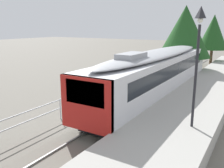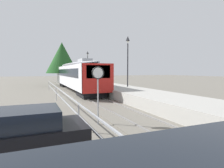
{
  "view_description": "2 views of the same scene",
  "coord_description": "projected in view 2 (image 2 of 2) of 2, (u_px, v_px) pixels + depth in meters",
  "views": [
    {
      "loc": [
        6.52,
        10.79,
        5.45
      ],
      "look_at": [
        -1.0,
        23.14,
        2.0
      ],
      "focal_mm": 39.31,
      "sensor_mm": 36.0,
      "label": 1
    },
    {
      "loc": [
        -4.97,
        4.37,
        2.59
      ],
      "look_at": [
        0.4,
        17.14,
        1.6
      ],
      "focal_mm": 29.4,
      "sensor_mm": 36.0,
      "label": 2
    }
  ],
  "objects": [
    {
      "name": "speed_limit_sign",
      "position": [
        98.0,
        81.0,
        8.73
      ],
      "size": [
        0.61,
        0.1,
        2.81
      ],
      "color": "#9EA0A5",
      "rests_on": "ground"
    },
    {
      "name": "platform_lamp_mid_platform",
      "position": [
        128.0,
        52.0,
        19.4
      ],
      "size": [
        0.34,
        0.34,
        5.35
      ],
      "color": "#232328",
      "rests_on": "station_platform"
    },
    {
      "name": "commuter_train",
      "position": [
        76.0,
        74.0,
        23.83
      ],
      "size": [
        2.82,
        18.26,
        3.74
      ],
      "color": "silver",
      "rests_on": "track_rails"
    },
    {
      "name": "tree_behind_station_far",
      "position": [
        63.0,
        62.0,
        40.18
      ],
      "size": [
        3.82,
        3.82,
        6.87
      ],
      "color": "brown",
      "rests_on": "ground"
    },
    {
      "name": "tree_behind_carpark",
      "position": [
        62.0,
        58.0,
        31.63
      ],
      "size": [
        5.47,
        5.47,
        7.5
      ],
      "color": "brown",
      "rests_on": "ground"
    },
    {
      "name": "station_platform",
      "position": [
        119.0,
        91.0,
        19.54
      ],
      "size": [
        3.9,
        60.0,
        0.9
      ],
      "primitive_type": "cube",
      "color": "#A8A59E",
      "rests_on": "ground"
    },
    {
      "name": "track_rails",
      "position": [
        89.0,
        97.0,
        18.32
      ],
      "size": [
        3.2,
        60.0,
        0.14
      ],
      "color": "#6B665B",
      "rests_on": "ground"
    },
    {
      "name": "carpark_fence",
      "position": [
        79.0,
        111.0,
        7.78
      ],
      "size": [
        0.06,
        36.06,
        1.25
      ],
      "color": "#9EA0A5",
      "rests_on": "ground"
    },
    {
      "name": "parked_hatchback_black",
      "position": [
        14.0,
        137.0,
        5.03
      ],
      "size": [
        4.01,
        1.78,
        1.53
      ],
      "color": "black",
      "rests_on": "ground"
    },
    {
      "name": "ground_plane",
      "position": [
        58.0,
        99.0,
        17.16
      ],
      "size": [
        160.0,
        160.0,
        0.0
      ],
      "primitive_type": "plane",
      "color": "#6B665B"
    },
    {
      "name": "platform_lamp_far_end",
      "position": [
        88.0,
        60.0,
        34.13
      ],
      "size": [
        0.34,
        0.34,
        5.35
      ],
      "color": "#232328",
      "rests_on": "station_platform"
    }
  ]
}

